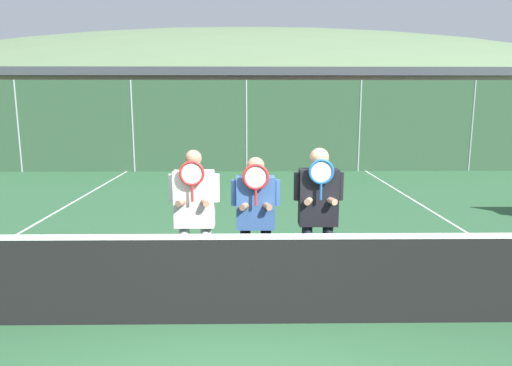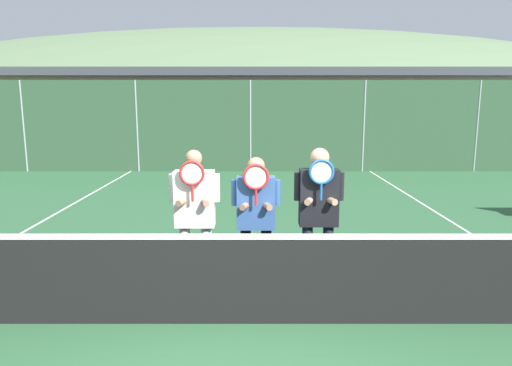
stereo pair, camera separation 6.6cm
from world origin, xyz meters
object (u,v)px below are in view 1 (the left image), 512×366
(car_left_of_center, at_px, (216,138))
(player_center_right, at_px, (318,207))
(car_right_of_center, at_px, (459,136))
(player_leftmost, at_px, (195,211))
(car_center, at_px, (337,136))
(car_far_left, at_px, (92,138))
(player_center_left, at_px, (256,212))

(car_left_of_center, bearing_deg, player_center_right, -80.46)
(player_center_right, relative_size, car_right_of_center, 0.38)
(player_leftmost, bearing_deg, car_center, 72.24)
(player_leftmost, distance_m, player_center_right, 1.49)
(car_center, bearing_deg, car_right_of_center, 3.01)
(car_far_left, height_order, car_center, car_center)
(player_center_left, bearing_deg, player_leftmost, -174.85)
(player_leftmost, xyz_separation_m, car_center, (4.20, 13.10, -0.10))
(car_far_left, bearing_deg, car_right_of_center, 0.22)
(player_center_right, bearing_deg, car_right_of_center, 59.67)
(player_center_left, bearing_deg, car_left_of_center, 96.29)
(player_leftmost, height_order, player_center_right, player_center_right)
(player_center_right, bearing_deg, player_leftmost, -179.53)
(player_leftmost, relative_size, player_center_left, 1.06)
(car_right_of_center, bearing_deg, player_leftmost, -124.85)
(player_leftmost, height_order, car_center, car_center)
(player_leftmost, relative_size, car_right_of_center, 0.38)
(player_center_left, relative_size, car_far_left, 0.37)
(player_center_right, distance_m, car_right_of_center, 15.48)
(player_leftmost, xyz_separation_m, car_far_left, (-5.79, 13.31, -0.19))
(car_center, bearing_deg, car_left_of_center, -178.78)
(player_center_left, bearing_deg, car_right_of_center, 57.20)
(car_right_of_center, bearing_deg, player_center_right, -120.33)
(car_far_left, bearing_deg, player_center_left, -63.78)
(car_far_left, xyz_separation_m, car_left_of_center, (5.10, -0.31, 0.02))
(player_leftmost, bearing_deg, car_left_of_center, 93.03)
(player_leftmost, height_order, car_right_of_center, car_right_of_center)
(player_center_right, distance_m, car_center, 13.36)
(player_center_left, height_order, car_far_left, player_center_left)
(car_far_left, relative_size, car_right_of_center, 0.98)
(car_far_left, relative_size, car_left_of_center, 1.08)
(player_center_right, bearing_deg, car_center, 78.34)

